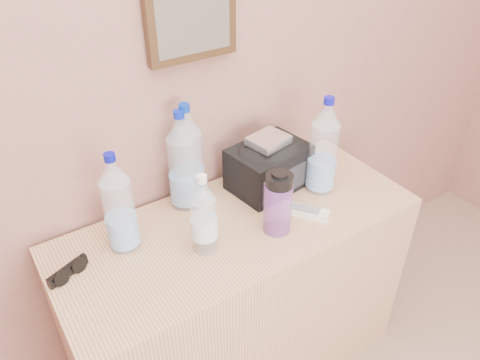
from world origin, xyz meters
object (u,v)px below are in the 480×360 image
pet_large_a (183,165)px  sunglasses (68,271)px  ac_remote (305,212)px  pet_large_c (188,160)px  nalgene_bottle (278,202)px  pet_large_d (323,151)px  foil_packet (268,140)px  dresser (239,300)px  pet_small (204,218)px  pet_large_b (119,208)px  toiletry_bag (269,165)px

pet_large_a → sunglasses: bearing=-165.6°
ac_remote → pet_large_c: bearing=-172.4°
pet_large_a → nalgene_bottle: bearing=-57.3°
pet_large_a → pet_large_d: pet_large_d is taller
nalgene_bottle → sunglasses: 0.67m
pet_large_d → foil_packet: pet_large_d is taller
foil_packet → dresser: bearing=-150.5°
pet_large_a → pet_small: size_ratio=1.32×
nalgene_bottle → ac_remote: size_ratio=1.37×
pet_large_c → ac_remote: (0.29, -0.30, -0.16)m
pet_large_b → sunglasses: (-0.19, -0.03, -0.13)m
pet_large_a → pet_large_d: size_ratio=0.99×
ac_remote → toiletry_bag: size_ratio=0.60×
pet_large_b → pet_small: 0.26m
ac_remote → sunglasses: bearing=-138.9°
nalgene_bottle → pet_small: bearing=168.0°
pet_large_c → sunglasses: 0.52m
dresser → toiletry_bag: (0.21, 0.12, 0.49)m
pet_large_d → pet_small: size_ratio=1.34×
pet_large_a → pet_small: bearing=-103.6°
pet_large_a → nalgene_bottle: size_ratio=1.62×
ac_remote → toiletry_bag: 0.23m
pet_large_b → ac_remote: size_ratio=2.08×
sunglasses → pet_large_a: bearing=-7.3°
pet_small → pet_large_c: bearing=71.4°
ac_remote → foil_packet: size_ratio=1.24×
dresser → nalgene_bottle: bearing=-48.4°
dresser → pet_small: 0.54m
pet_large_a → foil_packet: pet_large_a is taller
sunglasses → toiletry_bag: size_ratio=0.49×
nalgene_bottle → foil_packet: (0.11, 0.21, 0.09)m
pet_large_d → nalgene_bottle: (-0.27, -0.10, -0.05)m
foil_packet → pet_small: bearing=-155.8°
pet_large_c → toiletry_bag: pet_large_c is taller
toiletry_bag → foil_packet: bearing=-160.9°
dresser → pet_large_b: size_ratio=3.66×
pet_large_d → sunglasses: 0.93m
ac_remote → foil_packet: bearing=147.4°
dresser → foil_packet: size_ratio=9.44×
pet_large_c → pet_large_a: bearing=-155.2°
pet_large_a → pet_large_c: size_ratio=0.97×
dresser → pet_large_c: bearing=109.6°
dresser → ac_remote: bearing=-22.9°
dresser → toiletry_bag: bearing=29.4°
pet_large_a → pet_large_d: (0.46, -0.19, 0.00)m
pet_small → pet_large_a: bearing=76.4°
pet_large_b → foil_packet: size_ratio=2.58×
pet_large_d → pet_large_b: bearing=171.7°
dresser → pet_large_b: pet_large_b is taller
pet_large_b → pet_large_d: pet_large_d is taller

